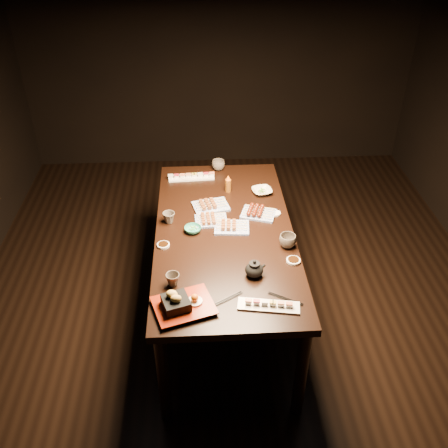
{
  "coord_description": "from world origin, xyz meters",
  "views": [
    {
      "loc": [
        -0.24,
        -2.58,
        2.66
      ],
      "look_at": [
        -0.08,
        0.12,
        0.77
      ],
      "focal_mm": 40.0,
      "sensor_mm": 36.0,
      "label": 1
    }
  ],
  "objects_px": {
    "dining_table": "(224,274)",
    "yakitori_plate_left": "(211,203)",
    "sushi_platter_near": "(269,304)",
    "edamame_bowl_cream": "(262,191)",
    "sushi_platter_far": "(191,176)",
    "teacup_near_left": "(173,280)",
    "teacup_mid_right": "(288,241)",
    "teapot": "(254,268)",
    "edamame_bowl_green": "(193,229)",
    "yakitori_plate_right": "(232,225)",
    "condiment_bottle": "(228,184)",
    "teacup_far_left": "(169,218)",
    "tempura_tray": "(183,300)",
    "teacup_far_right": "(218,165)",
    "yakitori_plate_center": "(211,218)"
  },
  "relations": [
    {
      "from": "yakitori_plate_left",
      "to": "tempura_tray",
      "type": "distance_m",
      "value": 1.01
    },
    {
      "from": "sushi_platter_far",
      "to": "yakitori_plate_right",
      "type": "bearing_deg",
      "value": 107.94
    },
    {
      "from": "sushi_platter_near",
      "to": "yakitori_plate_center",
      "type": "height_order",
      "value": "yakitori_plate_center"
    },
    {
      "from": "dining_table",
      "to": "yakitori_plate_center",
      "type": "distance_m",
      "value": 0.43
    },
    {
      "from": "dining_table",
      "to": "edamame_bowl_cream",
      "type": "xyz_separation_m",
      "value": [
        0.3,
        0.46,
        0.39
      ]
    },
    {
      "from": "edamame_bowl_cream",
      "to": "teacup_far_left",
      "type": "relative_size",
      "value": 1.75
    },
    {
      "from": "yakitori_plate_right",
      "to": "condiment_bottle",
      "type": "bearing_deg",
      "value": 94.02
    },
    {
      "from": "dining_table",
      "to": "edamame_bowl_green",
      "type": "xyz_separation_m",
      "value": [
        -0.21,
        0.0,
        0.39
      ]
    },
    {
      "from": "dining_table",
      "to": "yakitori_plate_left",
      "type": "xyz_separation_m",
      "value": [
        -0.08,
        0.29,
        0.41
      ]
    },
    {
      "from": "yakitori_plate_right",
      "to": "edamame_bowl_cream",
      "type": "bearing_deg",
      "value": 64.52
    },
    {
      "from": "edamame_bowl_cream",
      "to": "tempura_tray",
      "type": "bearing_deg",
      "value": -115.84
    },
    {
      "from": "condiment_bottle",
      "to": "sushi_platter_far",
      "type": "bearing_deg",
      "value": 142.01
    },
    {
      "from": "sushi_platter_near",
      "to": "sushi_platter_far",
      "type": "xyz_separation_m",
      "value": [
        -0.41,
        1.42,
        0.0
      ]
    },
    {
      "from": "tempura_tray",
      "to": "teacup_far_left",
      "type": "xyz_separation_m",
      "value": [
        -0.11,
        0.82,
        -0.02
      ]
    },
    {
      "from": "sushi_platter_near",
      "to": "teacup_near_left",
      "type": "relative_size",
      "value": 4.21
    },
    {
      "from": "yakitori_plate_left",
      "to": "sushi_platter_near",
      "type": "bearing_deg",
      "value": -87.71
    },
    {
      "from": "sushi_platter_far",
      "to": "teacup_mid_right",
      "type": "xyz_separation_m",
      "value": [
        0.6,
        -0.9,
        0.02
      ]
    },
    {
      "from": "edamame_bowl_cream",
      "to": "yakitori_plate_left",
      "type": "bearing_deg",
      "value": -156.44
    },
    {
      "from": "teacup_near_left",
      "to": "teacup_mid_right",
      "type": "bearing_deg",
      "value": 24.26
    },
    {
      "from": "sushi_platter_far",
      "to": "tempura_tray",
      "type": "xyz_separation_m",
      "value": [
        -0.04,
        -1.41,
        0.04
      ]
    },
    {
      "from": "edamame_bowl_green",
      "to": "teacup_far_left",
      "type": "height_order",
      "value": "teacup_far_left"
    },
    {
      "from": "yakitori_plate_center",
      "to": "edamame_bowl_cream",
      "type": "relative_size",
      "value": 1.5
    },
    {
      "from": "teacup_far_right",
      "to": "edamame_bowl_cream",
      "type": "bearing_deg",
      "value": -51.48
    },
    {
      "from": "edamame_bowl_green",
      "to": "teapot",
      "type": "xyz_separation_m",
      "value": [
        0.35,
        -0.46,
        0.04
      ]
    },
    {
      "from": "tempura_tray",
      "to": "teacup_far_right",
      "type": "bearing_deg",
      "value": 62.62
    },
    {
      "from": "dining_table",
      "to": "teapot",
      "type": "relative_size",
      "value": 14.23
    },
    {
      "from": "sushi_platter_near",
      "to": "edamame_bowl_green",
      "type": "xyz_separation_m",
      "value": [
        -0.41,
        0.72,
        -0.0
      ]
    },
    {
      "from": "yakitori_plate_center",
      "to": "edamame_bowl_cream",
      "type": "height_order",
      "value": "yakitori_plate_center"
    },
    {
      "from": "sushi_platter_near",
      "to": "edamame_bowl_cream",
      "type": "xyz_separation_m",
      "value": [
        0.1,
        1.17,
        -0.0
      ]
    },
    {
      "from": "yakitori_plate_left",
      "to": "sushi_platter_far",
      "type": "bearing_deg",
      "value": 94.72
    },
    {
      "from": "yakitori_plate_right",
      "to": "tempura_tray",
      "type": "height_order",
      "value": "tempura_tray"
    },
    {
      "from": "yakitori_plate_right",
      "to": "tempura_tray",
      "type": "relative_size",
      "value": 0.72
    },
    {
      "from": "teacup_mid_right",
      "to": "teacup_far_left",
      "type": "bearing_deg",
      "value": 157.76
    },
    {
      "from": "sushi_platter_near",
      "to": "teapot",
      "type": "bearing_deg",
      "value": 110.73
    },
    {
      "from": "teacup_mid_right",
      "to": "teapot",
      "type": "bearing_deg",
      "value": -131.9
    },
    {
      "from": "edamame_bowl_green",
      "to": "tempura_tray",
      "type": "bearing_deg",
      "value": -94.24
    },
    {
      "from": "teacup_mid_right",
      "to": "teacup_far_right",
      "type": "height_order",
      "value": "teacup_mid_right"
    },
    {
      "from": "condiment_bottle",
      "to": "yakitori_plate_left",
      "type": "bearing_deg",
      "value": -123.15
    },
    {
      "from": "teacup_mid_right",
      "to": "teacup_far_right",
      "type": "distance_m",
      "value": 1.09
    },
    {
      "from": "sushi_platter_far",
      "to": "sushi_platter_near",
      "type": "bearing_deg",
      "value": 102.99
    },
    {
      "from": "edamame_bowl_green",
      "to": "teapot",
      "type": "relative_size",
      "value": 0.87
    },
    {
      "from": "condiment_bottle",
      "to": "dining_table",
      "type": "bearing_deg",
      "value": -96.41
    },
    {
      "from": "teapot",
      "to": "condiment_bottle",
      "type": "xyz_separation_m",
      "value": [
        -0.09,
        0.95,
        0.01
      ]
    },
    {
      "from": "teacup_far_left",
      "to": "teacup_far_right",
      "type": "relative_size",
      "value": 0.81
    },
    {
      "from": "teacup_near_left",
      "to": "condiment_bottle",
      "type": "xyz_separation_m",
      "value": [
        0.38,
        1.0,
        0.03
      ]
    },
    {
      "from": "yakitori_plate_right",
      "to": "edamame_bowl_green",
      "type": "bearing_deg",
      "value": -170.55
    },
    {
      "from": "yakitori_plate_right",
      "to": "teacup_far_left",
      "type": "bearing_deg",
      "value": 171.81
    },
    {
      "from": "edamame_bowl_cream",
      "to": "teacup_near_left",
      "type": "xyz_separation_m",
      "value": [
        -0.62,
        -0.96,
        0.02
      ]
    },
    {
      "from": "edamame_bowl_green",
      "to": "teacup_mid_right",
      "type": "distance_m",
      "value": 0.62
    },
    {
      "from": "teacup_near_left",
      "to": "teacup_mid_right",
      "type": "xyz_separation_m",
      "value": [
        0.71,
        0.32,
        0.0
      ]
    }
  ]
}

